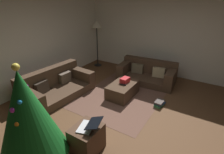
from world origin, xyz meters
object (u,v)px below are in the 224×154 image
object	(u,v)px
book_stack	(159,103)
ottoman	(123,90)
tv_remote	(123,85)
side_table	(87,139)
corner_lamp	(97,28)
christmas_tree	(27,116)
couch_right	(147,73)
laptop	(89,126)
couch_left	(56,86)
gift_box	(125,80)

from	to	relation	value
book_stack	ottoman	bearing A→B (deg)	92.86
tv_remote	side_table	size ratio (longest dim) A/B	0.31
book_stack	corner_lamp	xyz separation A→B (m)	(1.50, 2.98, 1.38)
ottoman	corner_lamp	world-z (taller)	corner_lamp
ottoman	christmas_tree	world-z (taller)	christmas_tree
couch_right	laptop	world-z (taller)	laptop
tv_remote	laptop	bearing A→B (deg)	178.83
couch_right	corner_lamp	world-z (taller)	corner_lamp
couch_left	tv_remote	bearing A→B (deg)	121.79
side_table	ottoman	bearing A→B (deg)	11.43
couch_right	side_table	distance (m)	3.25
christmas_tree	gift_box	bearing A→B (deg)	-2.67
gift_box	corner_lamp	size ratio (longest dim) A/B	0.15
gift_box	corner_lamp	bearing A→B (deg)	53.63
ottoman	book_stack	world-z (taller)	ottoman
christmas_tree	corner_lamp	distance (m)	4.60
christmas_tree	book_stack	xyz separation A→B (m)	(2.69, -1.14, -0.87)
christmas_tree	tv_remote	bearing A→B (deg)	-3.76
ottoman	tv_remote	xyz separation A→B (m)	(-0.06, -0.05, 0.19)
couch_left	gift_box	bearing A→B (deg)	126.79
ottoman	side_table	size ratio (longest dim) A/B	1.77
ottoman	corner_lamp	distance (m)	2.80
laptop	corner_lamp	xyz separation A→B (m)	(3.54, 2.42, 0.89)
book_stack	gift_box	bearing A→B (deg)	86.94
couch_left	gift_box	world-z (taller)	couch_left
tv_remote	book_stack	xyz separation A→B (m)	(0.11, -0.97, -0.30)
gift_box	laptop	world-z (taller)	laptop
christmas_tree	laptop	xyz separation A→B (m)	(0.65, -0.58, -0.37)
corner_lamp	tv_remote	bearing A→B (deg)	-128.74
ottoman	corner_lamp	bearing A→B (deg)	51.61
couch_right	couch_left	bearing A→B (deg)	46.30
side_table	book_stack	distance (m)	2.15
tv_remote	book_stack	world-z (taller)	tv_remote
ottoman	corner_lamp	xyz separation A→B (m)	(1.55, 1.96, 1.27)
christmas_tree	corner_lamp	bearing A→B (deg)	23.64
couch_right	laptop	size ratio (longest dim) A/B	3.94
laptop	book_stack	size ratio (longest dim) A/B	1.45
gift_box	christmas_tree	distance (m)	2.80
couch_left	couch_right	xyz separation A→B (m)	(2.15, -1.78, -0.00)
couch_right	book_stack	size ratio (longest dim) A/B	5.72
christmas_tree	couch_left	bearing A→B (deg)	39.89
couch_right	corner_lamp	size ratio (longest dim) A/B	1.04
tv_remote	corner_lamp	distance (m)	2.79
gift_box	side_table	bearing A→B (deg)	-169.28
tv_remote	side_table	xyz separation A→B (m)	(-1.95, -0.36, -0.12)
christmas_tree	side_table	xyz separation A→B (m)	(0.64, -0.53, -0.68)
side_table	book_stack	size ratio (longest dim) A/B	1.68
christmas_tree	side_table	size ratio (longest dim) A/B	3.35
ottoman	christmas_tree	distance (m)	2.75
ottoman	laptop	xyz separation A→B (m)	(-1.99, -0.46, 0.38)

